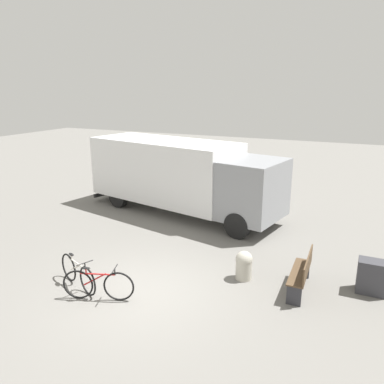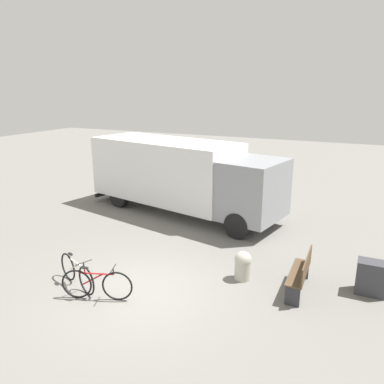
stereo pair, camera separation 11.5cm
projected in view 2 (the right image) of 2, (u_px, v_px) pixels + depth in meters
name	position (u px, v px, depth m)	size (l,w,h in m)	color
ground_plane	(141.00, 291.00, 9.37)	(60.00, 60.00, 0.00)	slate
delivery_truck	(181.00, 173.00, 14.97)	(8.53, 3.98, 2.88)	white
park_bench	(301.00, 272.00, 9.23)	(0.43, 1.58, 0.97)	brown
bicycle_near	(77.00, 273.00, 9.49)	(1.64, 0.71, 0.85)	black
bicycle_middle	(97.00, 284.00, 8.93)	(1.66, 0.67, 0.85)	black
bollard_near_bench	(243.00, 265.00, 9.88)	(0.45, 0.45, 0.78)	#B2AD9E
utility_box	(371.00, 278.00, 9.18)	(0.68, 0.46, 0.85)	#38383D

